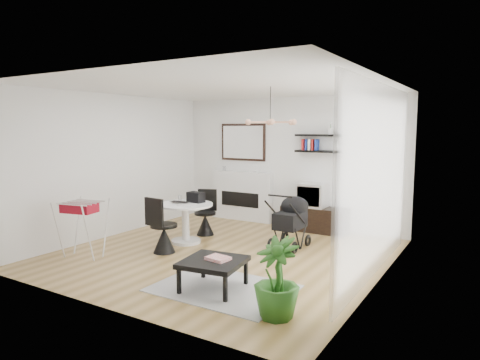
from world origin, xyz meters
The scene contains 25 objects.
floor centered at (0.00, 0.00, 0.00)m, with size 5.00×5.00×0.00m, color olive.
ceiling centered at (0.00, 0.00, 2.70)m, with size 5.00×5.00×0.00m, color white.
wall_back centered at (0.00, 2.50, 1.35)m, with size 5.00×5.00×0.00m, color white.
wall_left centered at (-2.50, 0.00, 1.35)m, with size 5.00×5.00×0.00m, color white.
wall_right centered at (2.50, 0.00, 1.35)m, with size 5.00×5.00×0.00m, color white.
sheer_curtain centered at (2.40, 0.20, 1.35)m, with size 0.04×3.60×2.60m, color white.
fireplace centered at (-1.10, 2.42, 0.69)m, with size 1.50×0.17×2.16m.
shelf_lower centered at (0.70, 2.37, 1.60)m, with size 0.90×0.25×0.04m, color black.
shelf_upper centered at (0.70, 2.37, 1.92)m, with size 0.90×0.25×0.04m, color black.
pendant_lamp centered at (0.70, 0.30, 2.15)m, with size 0.90×0.90×0.10m, color tan, non-canonical shape.
tv_console centered at (0.70, 2.26, 0.25)m, with size 1.31×0.46×0.49m, color black.
crt_tv centered at (0.65, 2.26, 0.73)m, with size 0.55×0.48×0.48m.
dining_table centered at (-0.95, 0.22, 0.47)m, with size 0.98×0.98×0.72m.
laptop centered at (-1.06, 0.16, 0.73)m, with size 0.36×0.23×0.03m, color black.
black_bag centered at (-0.88, 0.44, 0.81)m, with size 0.31×0.19×0.19m, color black.
newspaper centered at (-0.82, 0.12, 0.72)m, with size 0.30×0.25×0.01m, color white.
drinking_glass centered at (-1.20, 0.38, 0.77)m, with size 0.07×0.07×0.11m, color white.
chair_far centered at (-1.00, 0.90, 0.27)m, with size 0.46×0.47×0.87m.
chair_near centered at (-0.88, -0.46, 0.30)m, with size 0.45×0.47×0.94m.
drying_rack centered at (-1.81, -1.32, 0.48)m, with size 0.71×0.68×0.91m.
stroller centered at (0.78, 0.97, 0.42)m, with size 0.50×0.82×0.98m.
rug centered at (0.86, -1.29, 0.01)m, with size 1.73×1.25×0.01m, color #B0B0B0.
coffee_table centered at (0.76, -1.38, 0.35)m, with size 0.84×0.84×0.38m.
magazines centered at (0.82, -1.35, 0.41)m, with size 0.28×0.22×0.04m, color red.
potted_plant centered at (1.82, -1.69, 0.44)m, with size 0.50×0.50×0.89m, color #255C1A.
Camera 1 is at (3.79, -5.71, 2.05)m, focal length 32.00 mm.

